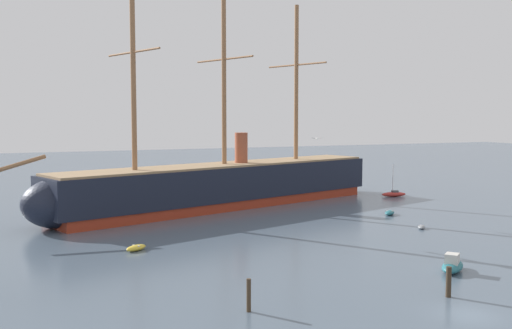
{
  "coord_description": "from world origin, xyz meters",
  "views": [
    {
      "loc": [
        -29.13,
        -30.34,
        13.65
      ],
      "look_at": [
        0.02,
        36.37,
        7.57
      ],
      "focal_mm": 41.55,
      "sensor_mm": 36.0,
      "label": 1
    }
  ],
  "objects_px": {
    "dinghy_distant_centre": "(199,194)",
    "tall_ship": "(224,184)",
    "sailboat_far_right": "(394,194)",
    "mooring_piling_left_pair": "(249,295)",
    "dinghy_mid_left": "(136,248)",
    "seagull_in_flight": "(317,138)",
    "dinghy_mid_right": "(421,227)",
    "motorboat_foreground_right": "(452,265)",
    "dinghy_alongside_stern": "(390,213)",
    "mooring_piling_nearest": "(449,282)"
  },
  "relations": [
    {
      "from": "dinghy_mid_right",
      "to": "tall_ship",
      "type": "bearing_deg",
      "value": 122.13
    },
    {
      "from": "tall_ship",
      "to": "dinghy_mid_left",
      "type": "relative_size",
      "value": 23.77
    },
    {
      "from": "tall_ship",
      "to": "sailboat_far_right",
      "type": "relative_size",
      "value": 11.57
    },
    {
      "from": "dinghy_mid_left",
      "to": "motorboat_foreground_right",
      "type": "bearing_deg",
      "value": -39.13
    },
    {
      "from": "tall_ship",
      "to": "sailboat_far_right",
      "type": "distance_m",
      "value": 30.19
    },
    {
      "from": "dinghy_mid_left",
      "to": "sailboat_far_right",
      "type": "bearing_deg",
      "value": 24.79
    },
    {
      "from": "tall_ship",
      "to": "mooring_piling_left_pair",
      "type": "height_order",
      "value": "tall_ship"
    },
    {
      "from": "dinghy_mid_left",
      "to": "seagull_in_flight",
      "type": "distance_m",
      "value": 21.21
    },
    {
      "from": "dinghy_alongside_stern",
      "to": "mooring_piling_nearest",
      "type": "bearing_deg",
      "value": -119.6
    },
    {
      "from": "motorboat_foreground_right",
      "to": "dinghy_mid_left",
      "type": "height_order",
      "value": "motorboat_foreground_right"
    },
    {
      "from": "seagull_in_flight",
      "to": "dinghy_mid_left",
      "type": "bearing_deg",
      "value": 151.43
    },
    {
      "from": "tall_ship",
      "to": "sailboat_far_right",
      "type": "xyz_separation_m",
      "value": [
        30.03,
        -0.76,
        -2.95
      ]
    },
    {
      "from": "tall_ship",
      "to": "dinghy_alongside_stern",
      "type": "distance_m",
      "value": 24.24
    },
    {
      "from": "dinghy_mid_right",
      "to": "sailboat_far_right",
      "type": "xyz_separation_m",
      "value": [
        14.18,
        24.48,
        0.24
      ]
    },
    {
      "from": "mooring_piling_nearest",
      "to": "mooring_piling_left_pair",
      "type": "relative_size",
      "value": 0.99
    },
    {
      "from": "dinghy_mid_left",
      "to": "mooring_piling_nearest",
      "type": "xyz_separation_m",
      "value": [
        18.25,
        -24.64,
        0.87
      ]
    },
    {
      "from": "tall_ship",
      "to": "dinghy_mid_right",
      "type": "bearing_deg",
      "value": -57.87
    },
    {
      "from": "dinghy_alongside_stern",
      "to": "mooring_piling_left_pair",
      "type": "height_order",
      "value": "mooring_piling_left_pair"
    },
    {
      "from": "mooring_piling_nearest",
      "to": "dinghy_mid_left",
      "type": "bearing_deg",
      "value": 126.52
    },
    {
      "from": "dinghy_mid_right",
      "to": "sailboat_far_right",
      "type": "height_order",
      "value": "sailboat_far_right"
    },
    {
      "from": "tall_ship",
      "to": "mooring_piling_nearest",
      "type": "distance_m",
      "value": 47.71
    },
    {
      "from": "tall_ship",
      "to": "dinghy_distant_centre",
      "type": "relative_size",
      "value": 26.86
    },
    {
      "from": "motorboat_foreground_right",
      "to": "dinghy_distant_centre",
      "type": "xyz_separation_m",
      "value": [
        -4.84,
        56.04,
        -0.33
      ]
    },
    {
      "from": "mooring_piling_nearest",
      "to": "seagull_in_flight",
      "type": "relative_size",
      "value": 1.84
    },
    {
      "from": "mooring_piling_nearest",
      "to": "mooring_piling_left_pair",
      "type": "xyz_separation_m",
      "value": [
        -15.06,
        2.94,
        0.01
      ]
    },
    {
      "from": "sailboat_far_right",
      "to": "seagull_in_flight",
      "type": "height_order",
      "value": "seagull_in_flight"
    },
    {
      "from": "motorboat_foreground_right",
      "to": "dinghy_mid_right",
      "type": "height_order",
      "value": "motorboat_foreground_right"
    },
    {
      "from": "dinghy_distant_centre",
      "to": "dinghy_mid_left",
      "type": "bearing_deg",
      "value": -116.9
    },
    {
      "from": "tall_ship",
      "to": "sailboat_far_right",
      "type": "height_order",
      "value": "tall_ship"
    },
    {
      "from": "mooring_piling_nearest",
      "to": "seagull_in_flight",
      "type": "xyz_separation_m",
      "value": [
        -2.38,
        16.0,
        10.25
      ]
    },
    {
      "from": "dinghy_mid_right",
      "to": "dinghy_distant_centre",
      "type": "distance_m",
      "value": 41.98
    },
    {
      "from": "mooring_piling_nearest",
      "to": "mooring_piling_left_pair",
      "type": "bearing_deg",
      "value": 168.94
    },
    {
      "from": "motorboat_foreground_right",
      "to": "sailboat_far_right",
      "type": "xyz_separation_m",
      "value": [
        24.64,
        41.42,
        -0.13
      ]
    },
    {
      "from": "motorboat_foreground_right",
      "to": "dinghy_mid_left",
      "type": "distance_m",
      "value": 30.37
    },
    {
      "from": "sailboat_far_right",
      "to": "mooring_piling_nearest",
      "type": "height_order",
      "value": "sailboat_far_right"
    },
    {
      "from": "dinghy_distant_centre",
      "to": "mooring_piling_left_pair",
      "type": "bearing_deg",
      "value": -104.84
    },
    {
      "from": "sailboat_far_right",
      "to": "tall_ship",
      "type": "bearing_deg",
      "value": 178.55
    },
    {
      "from": "dinghy_mid_left",
      "to": "dinghy_alongside_stern",
      "type": "xyz_separation_m",
      "value": [
        36.47,
        7.43,
        0.02
      ]
    },
    {
      "from": "tall_ship",
      "to": "seagull_in_flight",
      "type": "distance_m",
      "value": 32.73
    },
    {
      "from": "dinghy_mid_left",
      "to": "mooring_piling_left_pair",
      "type": "bearing_deg",
      "value": -81.64
    },
    {
      "from": "tall_ship",
      "to": "mooring_piling_left_pair",
      "type": "relative_size",
      "value": 27.04
    },
    {
      "from": "sailboat_far_right",
      "to": "mooring_piling_left_pair",
      "type": "relative_size",
      "value": 2.34
    },
    {
      "from": "dinghy_distant_centre",
      "to": "seagull_in_flight",
      "type": "relative_size",
      "value": 1.87
    },
    {
      "from": "dinghy_distant_centre",
      "to": "tall_ship",
      "type": "bearing_deg",
      "value": -92.28
    },
    {
      "from": "sailboat_far_right",
      "to": "mooring_piling_left_pair",
      "type": "distance_m",
      "value": 62.92
    },
    {
      "from": "motorboat_foreground_right",
      "to": "dinghy_mid_right",
      "type": "relative_size",
      "value": 2.18
    },
    {
      "from": "motorboat_foreground_right",
      "to": "mooring_piling_left_pair",
      "type": "relative_size",
      "value": 1.78
    },
    {
      "from": "dinghy_alongside_stern",
      "to": "dinghy_distant_centre",
      "type": "relative_size",
      "value": 1.16
    },
    {
      "from": "tall_ship",
      "to": "mooring_piling_left_pair",
      "type": "xyz_separation_m",
      "value": [
        -14.97,
        -44.72,
        -2.24
      ]
    },
    {
      "from": "mooring_piling_nearest",
      "to": "motorboat_foreground_right",
      "type": "bearing_deg",
      "value": 45.92
    }
  ]
}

